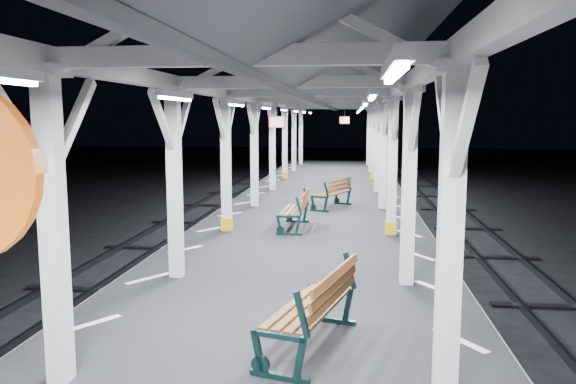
# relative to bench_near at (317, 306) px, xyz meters

# --- Properties ---
(ground) EXTENTS (120.00, 120.00, 0.00)m
(ground) POSITION_rel_bench_near_xyz_m (-0.67, 4.88, -1.55)
(ground) COLOR black
(ground) RESTS_ON ground
(platform) EXTENTS (6.00, 50.00, 1.00)m
(platform) POSITION_rel_bench_near_xyz_m (-0.67, 4.88, -1.05)
(platform) COLOR black
(platform) RESTS_ON ground
(hazard_stripes_left) EXTENTS (1.00, 48.00, 0.01)m
(hazard_stripes_left) POSITION_rel_bench_near_xyz_m (-3.12, 4.88, -0.54)
(hazard_stripes_left) COLOR silver
(hazard_stripes_left) RESTS_ON platform
(hazard_stripes_right) EXTENTS (1.00, 48.00, 0.01)m
(hazard_stripes_right) POSITION_rel_bench_near_xyz_m (1.78, 4.88, -0.54)
(hazard_stripes_right) COLOR silver
(hazard_stripes_right) RESTS_ON platform
(track_left) EXTENTS (2.20, 60.00, 0.16)m
(track_left) POSITION_rel_bench_near_xyz_m (-5.67, 4.88, -1.47)
(track_left) COLOR #2D2D33
(track_left) RESTS_ON ground
(track_right) EXTENTS (2.20, 60.00, 0.16)m
(track_right) POSITION_rel_bench_near_xyz_m (4.33, 4.88, -1.47)
(track_right) COLOR #2D2D33
(track_right) RESTS_ON ground
(canopy) EXTENTS (5.40, 49.00, 4.65)m
(canopy) POSITION_rel_bench_near_xyz_m (-0.67, 4.86, 3.02)
(canopy) COLOR beige
(canopy) RESTS_ON platform
(bench_near) EXTENTS (1.17, 2.00, 1.02)m
(bench_near) POSITION_rel_bench_near_xyz_m (0.00, 0.00, 0.00)
(bench_near) COLOR black
(bench_near) RESTS_ON platform
(bench_mid) EXTENTS (0.69, 1.77, 0.95)m
(bench_mid) POSITION_rel_bench_near_xyz_m (-0.97, 7.41, -0.04)
(bench_mid) COLOR black
(bench_mid) RESTS_ON platform
(bench_far) EXTENTS (1.25, 1.79, 0.92)m
(bench_far) POSITION_rel_bench_near_xyz_m (-0.14, 10.75, -0.06)
(bench_far) COLOR black
(bench_far) RESTS_ON platform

